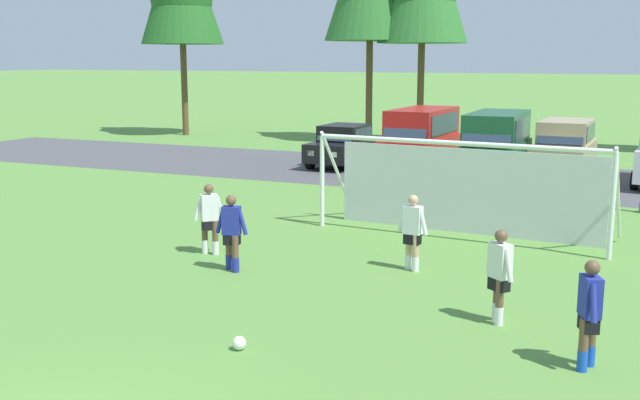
% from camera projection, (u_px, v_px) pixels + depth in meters
% --- Properties ---
extents(ground_plane, '(400.00, 400.00, 0.00)m').
position_uv_depth(ground_plane, '(409.00, 216.00, 21.57)').
color(ground_plane, '#598C3D').
extents(parking_lot_strip, '(52.00, 8.40, 0.01)m').
position_uv_depth(parking_lot_strip, '(470.00, 176.00, 28.79)').
color(parking_lot_strip, '#4C4C51').
rests_on(parking_lot_strip, ground).
extents(soccer_ball, '(0.22, 0.22, 0.22)m').
position_uv_depth(soccer_ball, '(239.00, 343.00, 11.66)').
color(soccer_ball, white).
rests_on(soccer_ball, ground).
extents(soccer_goal, '(7.55, 2.52, 2.57)m').
position_uv_depth(soccer_goal, '(464.00, 185.00, 19.03)').
color(soccer_goal, white).
rests_on(soccer_goal, ground).
extents(player_striker_near, '(0.37, 0.74, 1.64)m').
position_uv_depth(player_striker_near, '(589.00, 315.00, 10.83)').
color(player_striker_near, brown).
rests_on(player_striker_near, ground).
extents(player_midfield_center, '(0.58, 0.58, 1.64)m').
position_uv_depth(player_midfield_center, '(499.00, 276.00, 12.73)').
color(player_midfield_center, brown).
rests_on(player_midfield_center, ground).
extents(player_winger_left, '(0.73, 0.28, 1.64)m').
position_uv_depth(player_winger_left, '(413.00, 233.00, 15.90)').
color(player_winger_left, tan).
rests_on(player_winger_left, ground).
extents(player_winger_right, '(0.75, 0.33, 1.64)m').
position_uv_depth(player_winger_right, '(232.00, 233.00, 15.86)').
color(player_winger_right, brown).
rests_on(player_winger_right, ground).
extents(player_trailing_back, '(0.63, 0.53, 1.64)m').
position_uv_depth(player_trailing_back, '(210.00, 219.00, 17.22)').
color(player_trailing_back, brown).
rests_on(player_trailing_back, ground).
extents(parked_car_slot_far_left, '(2.12, 4.25, 1.72)m').
position_uv_depth(parked_car_slot_far_left, '(344.00, 145.00, 31.30)').
color(parked_car_slot_far_left, black).
rests_on(parked_car_slot_far_left, ground).
extents(parked_car_slot_left, '(2.34, 4.87, 2.52)m').
position_uv_depth(parked_car_slot_left, '(421.00, 139.00, 29.33)').
color(parked_car_slot_left, red).
rests_on(parked_car_slot_left, ground).
extents(parked_car_slot_center_left, '(2.23, 4.82, 2.52)m').
position_uv_depth(parked_car_slot_center_left, '(496.00, 145.00, 27.34)').
color(parked_car_slot_center_left, '#194C2D').
rests_on(parked_car_slot_center_left, ground).
extents(parked_car_slot_center, '(2.27, 4.67, 2.16)m').
position_uv_depth(parked_car_slot_center, '(565.00, 148.00, 28.29)').
color(parked_car_slot_center, tan).
rests_on(parked_car_slot_center, ground).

